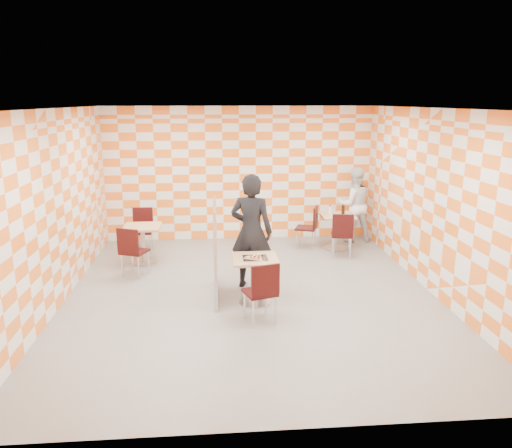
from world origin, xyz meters
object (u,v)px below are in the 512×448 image
at_px(chair_empty_near, 131,248).
at_px(sport_bottle, 330,210).
at_px(empty_table, 143,238).
at_px(chair_second_front, 342,232).
at_px(chair_main_front, 262,289).
at_px(man_dark, 251,232).
at_px(soda_bottle, 343,210).
at_px(second_table, 337,226).
at_px(partition, 215,250).
at_px(man_white, 354,205).
at_px(chair_second_side, 310,224).
at_px(chair_empty_far, 143,226).
at_px(main_table, 255,273).

height_order(chair_empty_near, sport_bottle, sport_bottle).
xyz_separation_m(empty_table, chair_second_front, (3.97, 0.01, 0.04)).
bearing_deg(chair_main_front, empty_table, 124.75).
height_order(man_dark, soda_bottle, man_dark).
distance_m(chair_main_front, sport_bottle, 4.14).
xyz_separation_m(second_table, partition, (-2.60, -2.47, 0.28)).
height_order(second_table, sport_bottle, sport_bottle).
relative_size(chair_empty_near, man_white, 0.55).
relative_size(chair_empty_near, sport_bottle, 4.62).
bearing_deg(partition, chair_second_side, 51.06).
bearing_deg(second_table, sport_bottle, 143.07).
xyz_separation_m(chair_second_front, man_white, (0.56, 1.20, 0.30)).
bearing_deg(second_table, chair_empty_far, 177.79).
relative_size(empty_table, sport_bottle, 3.75).
bearing_deg(partition, man_dark, 31.13).
height_order(chair_second_side, soda_bottle, soda_bottle).
relative_size(chair_main_front, chair_second_front, 1.00).
xyz_separation_m(man_white, sport_bottle, (-0.65, -0.47, -0.00)).
xyz_separation_m(chair_empty_near, man_white, (4.62, 2.02, 0.30)).
bearing_deg(man_white, soda_bottle, 51.00).
relative_size(chair_second_side, chair_empty_far, 1.00).
bearing_deg(soda_bottle, man_white, 54.52).
bearing_deg(chair_main_front, man_dark, 91.58).
height_order(main_table, second_table, same).
bearing_deg(chair_second_front, empty_table, -179.88).
height_order(empty_table, chair_second_side, chair_second_side).
bearing_deg(sport_bottle, chair_second_side, -172.87).
height_order(main_table, chair_main_front, chair_main_front).
bearing_deg(soda_bottle, sport_bottle, 164.02).
height_order(chair_second_front, partition, partition).
relative_size(second_table, empty_table, 1.00).
bearing_deg(chair_second_side, chair_empty_far, 178.18).
bearing_deg(second_table, chair_main_front, -118.40).
bearing_deg(man_dark, chair_empty_far, -28.64).
height_order(man_dark, sport_bottle, man_dark).
bearing_deg(chair_empty_far, main_table, -54.57).
relative_size(main_table, empty_table, 1.00).
bearing_deg(chair_main_front, chair_empty_near, 134.81).
distance_m(partition, man_dark, 0.74).
distance_m(second_table, partition, 3.60).
bearing_deg(partition, second_table, 43.57).
relative_size(second_table, chair_main_front, 0.81).
bearing_deg(main_table, partition, 149.62).
relative_size(chair_second_front, sport_bottle, 4.62).
distance_m(main_table, partition, 0.76).
distance_m(man_white, sport_bottle, 0.81).
bearing_deg(chair_empty_far, chair_second_front, -10.96).
bearing_deg(sport_bottle, chair_empty_far, 179.15).
xyz_separation_m(main_table, chair_empty_far, (-2.13, 2.99, 0.04)).
bearing_deg(man_dark, chair_second_side, -105.39).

